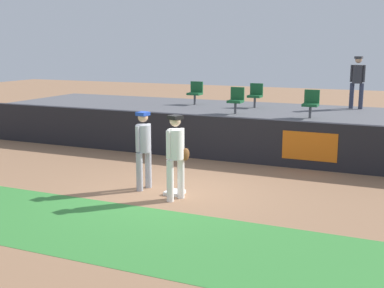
{
  "coord_description": "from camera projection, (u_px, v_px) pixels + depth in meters",
  "views": [
    {
      "loc": [
        4.98,
        -10.03,
        3.38
      ],
      "look_at": [
        0.2,
        0.91,
        1.0
      ],
      "focal_mm": 46.59,
      "sensor_mm": 36.0,
      "label": 1
    }
  ],
  "objects": [
    {
      "name": "ground_plane",
      "position": [
        168.0,
        192.0,
        11.63
      ],
      "size": [
        60.0,
        60.0,
        0.0
      ],
      "primitive_type": "plane",
      "color": "#936B4C"
    },
    {
      "name": "grass_foreground_strip",
      "position": [
        107.0,
        229.0,
        9.3
      ],
      "size": [
        18.0,
        2.8,
        0.01
      ],
      "primitive_type": "cube",
      "color": "#388438",
      "rests_on": "ground_plane"
    },
    {
      "name": "first_base",
      "position": [
        175.0,
        193.0,
        11.46
      ],
      "size": [
        0.4,
        0.4,
        0.08
      ],
      "primitive_type": "cube",
      "color": "white",
      "rests_on": "ground_plane"
    },
    {
      "name": "player_fielder_home",
      "position": [
        176.0,
        152.0,
        10.87
      ],
      "size": [
        0.49,
        0.54,
        1.89
      ],
      "rotation": [
        0.0,
        0.0,
        -1.9
      ],
      "color": "white",
      "rests_on": "ground_plane"
    },
    {
      "name": "player_runner_visitor",
      "position": [
        143.0,
        145.0,
        11.68
      ],
      "size": [
        0.41,
        0.51,
        1.86
      ],
      "rotation": [
        0.0,
        0.0,
        -1.75
      ],
      "color": "#9EA3AD",
      "rests_on": "ground_plane"
    },
    {
      "name": "field_wall",
      "position": [
        222.0,
        139.0,
        14.74
      ],
      "size": [
        18.0,
        0.26,
        1.31
      ],
      "color": "black",
      "rests_on": "ground_plane"
    },
    {
      "name": "bleacher_platform",
      "position": [
        248.0,
        127.0,
        17.07
      ],
      "size": [
        18.0,
        4.8,
        1.22
      ],
      "primitive_type": "cube",
      "color": "#59595E",
      "rests_on": "ground_plane"
    },
    {
      "name": "seat_back_center",
      "position": [
        255.0,
        94.0,
        17.44
      ],
      "size": [
        0.46,
        0.44,
        0.84
      ],
      "color": "#4C4C51",
      "rests_on": "bleacher_platform"
    },
    {
      "name": "seat_front_center",
      "position": [
        236.0,
        99.0,
        15.86
      ],
      "size": [
        0.45,
        0.44,
        0.84
      ],
      "color": "#4C4C51",
      "rests_on": "bleacher_platform"
    },
    {
      "name": "seat_back_left",
      "position": [
        196.0,
        92.0,
        18.34
      ],
      "size": [
        0.48,
        0.44,
        0.84
      ],
      "color": "#4C4C51",
      "rests_on": "bleacher_platform"
    },
    {
      "name": "seat_front_right",
      "position": [
        311.0,
        102.0,
        14.94
      ],
      "size": [
        0.45,
        0.44,
        0.84
      ],
      "color": "#4C4C51",
      "rests_on": "bleacher_platform"
    },
    {
      "name": "spectator_hooded",
      "position": [
        357.0,
        79.0,
        16.97
      ],
      "size": [
        0.5,
        0.38,
        1.79
      ],
      "rotation": [
        0.0,
        0.0,
        3.0
      ],
      "color": "#33384C",
      "rests_on": "bleacher_platform"
    }
  ]
}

